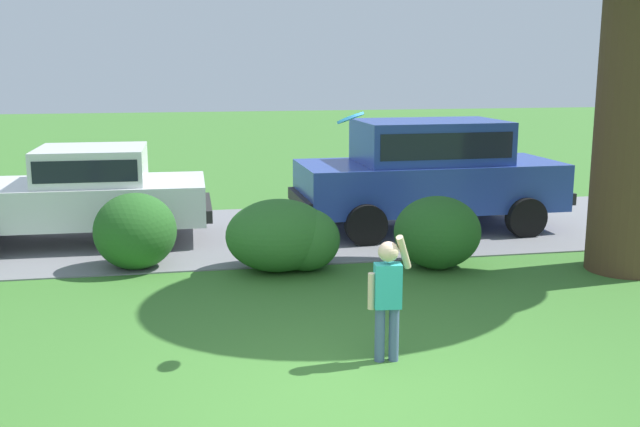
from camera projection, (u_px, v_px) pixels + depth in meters
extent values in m
plane|color=#3D752D|center=(348.00, 398.00, 6.57)|extent=(80.00, 80.00, 0.00)
cube|color=slate|center=(262.00, 233.00, 12.88)|extent=(28.00, 4.40, 0.02)
cylinder|color=#513823|center=(637.00, 113.00, 10.21)|extent=(1.10, 1.10, 4.43)
ellipsoid|color=#286023|center=(135.00, 231.00, 10.59)|extent=(1.17, 1.09, 1.10)
ellipsoid|color=#33702B|center=(279.00, 235.00, 10.51)|extent=(1.49, 1.23, 1.02)
ellipsoid|color=#33702B|center=(305.00, 239.00, 10.55)|extent=(0.99, 0.99, 0.89)
ellipsoid|color=#286023|center=(437.00, 232.00, 10.68)|extent=(1.25, 1.17, 1.03)
ellipsoid|color=#286023|center=(437.00, 243.00, 10.63)|extent=(0.84, 0.84, 0.76)
cube|color=white|center=(74.00, 202.00, 12.12)|extent=(4.24, 1.93, 0.64)
cube|color=white|center=(92.00, 165.00, 12.06)|extent=(1.71, 1.65, 0.56)
cube|color=black|center=(92.00, 165.00, 12.06)|extent=(1.58, 1.67, 0.34)
cylinder|color=black|center=(5.00, 216.00, 12.89)|extent=(0.60, 0.23, 0.60)
cylinder|color=black|center=(154.00, 234.00, 11.51)|extent=(0.60, 0.23, 0.60)
cylinder|color=black|center=(159.00, 211.00, 13.32)|extent=(0.60, 0.23, 0.60)
cube|color=black|center=(207.00, 207.00, 12.51)|extent=(0.16, 1.75, 0.20)
cube|color=#28429E|center=(429.00, 185.00, 13.07)|extent=(4.54, 1.93, 0.80)
cube|color=#28429E|center=(430.00, 141.00, 12.92)|extent=(2.51, 1.67, 0.72)
cube|color=black|center=(430.00, 141.00, 12.92)|extent=(2.31, 1.69, 0.43)
cylinder|color=black|center=(366.00, 225.00, 11.97)|extent=(0.68, 0.23, 0.68)
cylinder|color=black|center=(339.00, 204.00, 13.78)|extent=(0.68, 0.23, 0.68)
cylinder|color=black|center=(526.00, 218.00, 12.55)|extent=(0.68, 0.23, 0.68)
cylinder|color=black|center=(480.00, 198.00, 14.35)|extent=(0.68, 0.23, 0.68)
cube|color=black|center=(300.00, 201.00, 12.64)|extent=(0.16, 1.75, 0.20)
cube|color=black|center=(548.00, 191.00, 13.59)|extent=(0.16, 1.75, 0.20)
cylinder|color=#4C608C|center=(380.00, 334.00, 7.33)|extent=(0.10, 0.10, 0.55)
cylinder|color=#4C608C|center=(394.00, 334.00, 7.34)|extent=(0.10, 0.10, 0.55)
cube|color=#33B2B2|center=(388.00, 286.00, 7.24)|extent=(0.28, 0.19, 0.44)
sphere|color=beige|center=(388.00, 252.00, 7.17)|extent=(0.20, 0.20, 0.20)
cylinder|color=beige|center=(404.00, 252.00, 7.24)|extent=(0.21, 0.23, 0.39)
cylinder|color=beige|center=(371.00, 291.00, 7.24)|extent=(0.07, 0.07, 0.36)
cylinder|color=#337FDB|center=(351.00, 118.00, 7.34)|extent=(0.29, 0.28, 0.16)
cylinder|color=#1EB7B2|center=(351.00, 118.00, 7.34)|extent=(0.16, 0.16, 0.10)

